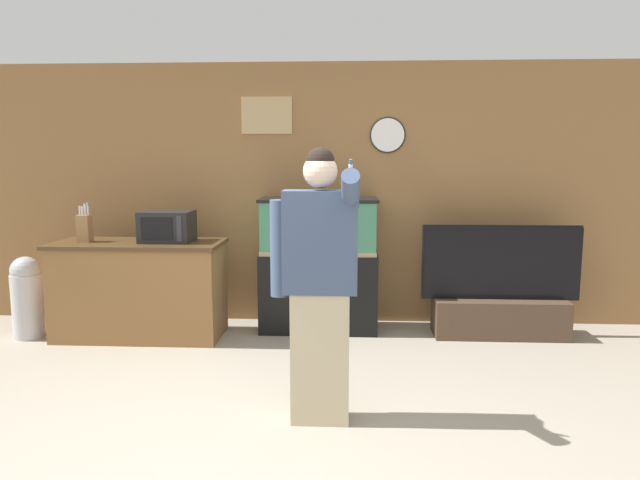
% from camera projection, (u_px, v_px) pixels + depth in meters
% --- Properties ---
extents(ground_plane, '(18.00, 18.00, 0.00)m').
position_uv_depth(ground_plane, '(255.00, 450.00, 3.28)').
color(ground_plane, gray).
extents(wall_back_paneled, '(10.00, 0.08, 2.60)m').
position_uv_depth(wall_back_paneled, '(297.00, 194.00, 5.77)').
color(wall_back_paneled, olive).
rests_on(wall_back_paneled, ground_plane).
extents(counter_island, '(1.55, 0.66, 0.90)m').
position_uv_depth(counter_island, '(140.00, 289.00, 5.32)').
color(counter_island, brown).
rests_on(counter_island, ground_plane).
extents(microwave, '(0.46, 0.37, 0.28)m').
position_uv_depth(microwave, '(167.00, 226.00, 5.26)').
color(microwave, black).
rests_on(microwave, counter_island).
extents(knife_block, '(0.11, 0.11, 0.36)m').
position_uv_depth(knife_block, '(85.00, 228.00, 5.25)').
color(knife_block, olive).
rests_on(knife_block, counter_island).
extents(aquarium_on_stand, '(1.13, 0.49, 1.29)m').
position_uv_depth(aquarium_on_stand, '(319.00, 265.00, 5.51)').
color(aquarium_on_stand, black).
rests_on(aquarium_on_stand, ground_plane).
extents(tv_on_stand, '(1.47, 0.40, 1.05)m').
position_uv_depth(tv_on_stand, '(500.00, 304.00, 5.36)').
color(tv_on_stand, '#4C3828').
rests_on(tv_on_stand, ground_plane).
extents(person_standing, '(0.55, 0.41, 1.74)m').
position_uv_depth(person_standing, '(319.00, 282.00, 3.54)').
color(person_standing, '#BCAD89').
rests_on(person_standing, ground_plane).
extents(trash_bin, '(0.28, 0.28, 0.77)m').
position_uv_depth(trash_bin, '(27.00, 296.00, 5.30)').
color(trash_bin, '#B7B7BC').
rests_on(trash_bin, ground_plane).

